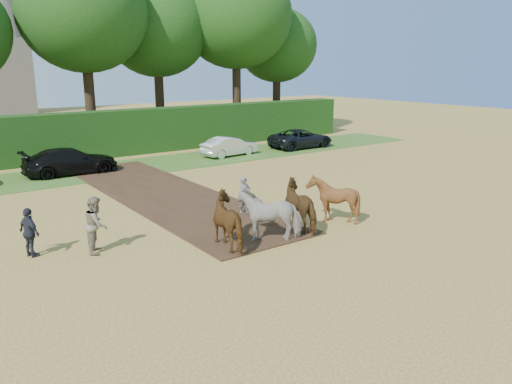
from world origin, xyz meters
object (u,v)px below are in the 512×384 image
(spectator_near, at_px, (96,225))
(parked_cars, at_px, (105,159))
(plough_team, at_px, (286,209))
(spectator_far, at_px, (30,233))

(spectator_near, relative_size, parked_cars, 0.05)
(plough_team, height_order, parked_cars, plough_team)
(parked_cars, bearing_deg, spectator_near, -110.79)
(spectator_far, xyz_separation_m, plough_team, (8.02, -2.98, 0.10))
(spectator_far, relative_size, plough_team, 0.27)
(spectator_far, height_order, parked_cars, spectator_far)
(plough_team, bearing_deg, spectator_far, 159.64)
(spectator_near, distance_m, parked_cars, 13.23)
(spectator_far, bearing_deg, plough_team, -130.60)
(spectator_near, xyz_separation_m, parked_cars, (4.70, 12.37, -0.24))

